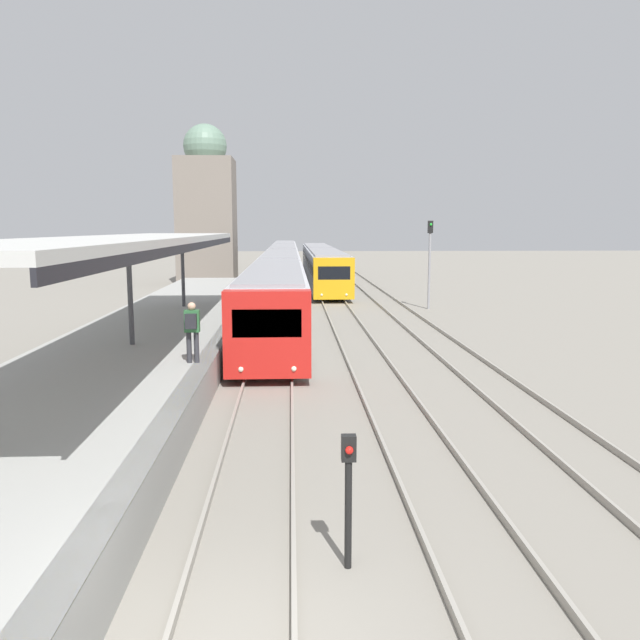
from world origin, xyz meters
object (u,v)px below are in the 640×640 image
Objects in this scene: train_far at (321,263)px; signal_post_near at (348,487)px; signal_mast_far at (430,254)px; person_on_platform at (192,327)px; train_near at (282,265)px.

train_far is 17.28× the size of signal_post_near.
signal_mast_far is (7.21, 27.55, 2.00)m from signal_post_near.
person_on_platform is 38.32m from train_far.
signal_mast_far is (8.68, -15.80, 1.53)m from train_near.
person_on_platform is 0.05× the size of train_far.
train_far is (5.35, 37.94, -0.36)m from person_on_platform.
train_near is (1.98, 34.59, -0.35)m from person_on_platform.
signal_post_near is (1.47, -43.36, -0.47)m from train_near.
train_far is 46.75m from signal_post_near.
person_on_platform is 21.63m from signal_mast_far.
signal_mast_far reaches higher than train_near.
train_far reaches higher than signal_post_near.
train_far reaches higher than person_on_platform.
signal_post_near is at bearing -88.06° from train_near.
person_on_platform is 0.33× the size of signal_mast_far.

